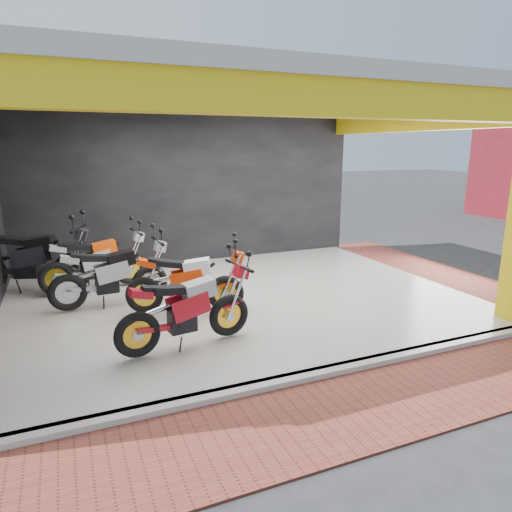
# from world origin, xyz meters

# --- Properties ---
(ground) EXTENTS (80.00, 80.00, 0.00)m
(ground) POSITION_xyz_m (0.00, 0.00, 0.00)
(ground) COLOR #2D2D30
(ground) RESTS_ON ground
(showroom_floor) EXTENTS (8.00, 6.00, 0.10)m
(showroom_floor) POSITION_xyz_m (0.00, 2.00, 0.05)
(showroom_floor) COLOR silver
(showroom_floor) RESTS_ON ground
(showroom_ceiling) EXTENTS (8.40, 6.40, 0.20)m
(showroom_ceiling) POSITION_xyz_m (0.00, 2.00, 3.60)
(showroom_ceiling) COLOR beige
(showroom_ceiling) RESTS_ON corner_column
(back_wall) EXTENTS (8.20, 0.20, 3.50)m
(back_wall) POSITION_xyz_m (0.00, 5.10, 1.75)
(back_wall) COLOR black
(back_wall) RESTS_ON ground
(header_beam_front) EXTENTS (8.40, 0.30, 0.40)m
(header_beam_front) POSITION_xyz_m (0.00, -1.00, 3.30)
(header_beam_front) COLOR yellow
(header_beam_front) RESTS_ON corner_column
(header_beam_right) EXTENTS (0.30, 6.40, 0.40)m
(header_beam_right) POSITION_xyz_m (4.00, 2.00, 3.30)
(header_beam_right) COLOR yellow
(header_beam_right) RESTS_ON corner_column
(floor_kerb) EXTENTS (8.00, 0.20, 0.10)m
(floor_kerb) POSITION_xyz_m (0.00, -1.02, 0.05)
(floor_kerb) COLOR silver
(floor_kerb) RESTS_ON ground
(paver_front) EXTENTS (9.00, 1.40, 0.03)m
(paver_front) POSITION_xyz_m (0.00, -1.80, 0.01)
(paver_front) COLOR brown
(paver_front) RESTS_ON ground
(paver_right) EXTENTS (1.40, 7.00, 0.03)m
(paver_right) POSITION_xyz_m (4.80, 2.00, 0.01)
(paver_right) COLOR brown
(paver_right) RESTS_ON ground
(moto_hero) EXTENTS (2.18, 1.38, 1.25)m
(moto_hero) POSITION_xyz_m (-0.50, 1.36, 0.73)
(moto_hero) COLOR #E63809
(moto_hero) RESTS_ON showroom_floor
(moto_row_a) EXTENTS (2.15, 1.06, 1.26)m
(moto_row_a) POSITION_xyz_m (-0.79, 0.38, 0.73)
(moto_row_a) COLOR #B4131F
(moto_row_a) RESTS_ON showroom_floor
(moto_row_b) EXTENTS (2.15, 0.89, 1.29)m
(moto_row_b) POSITION_xyz_m (-1.54, 2.47, 0.75)
(moto_row_b) COLOR #9D9FA4
(moto_row_b) RESTS_ON showroom_floor
(moto_row_c) EXTENTS (2.18, 1.04, 1.28)m
(moto_row_c) POSITION_xyz_m (-1.74, 3.56, 0.74)
(moto_row_c) COLOR #AAACB2
(moto_row_c) RESTS_ON showroom_floor
(moto_row_d) EXTENTS (2.53, 1.60, 1.45)m
(moto_row_d) POSITION_xyz_m (-2.80, 3.62, 0.83)
(moto_row_d) COLOR black
(moto_row_d) RESTS_ON showroom_floor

